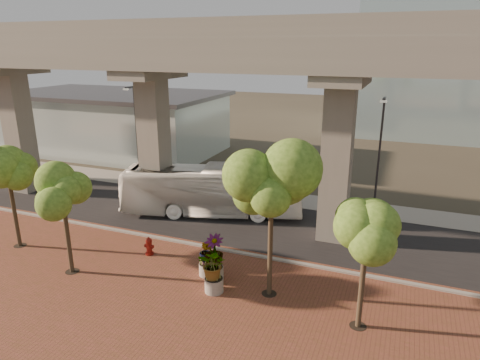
% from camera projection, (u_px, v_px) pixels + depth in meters
% --- Properties ---
extents(ground, '(160.00, 160.00, 0.00)m').
position_uv_depth(ground, '(226.00, 235.00, 25.92)').
color(ground, '#373328').
rests_on(ground, ground).
extents(brick_plaza, '(70.00, 13.00, 0.06)m').
position_uv_depth(brick_plaza, '(154.00, 306.00, 18.81)').
color(brick_plaza, brown).
rests_on(brick_plaza, ground).
extents(asphalt_road, '(90.00, 8.00, 0.04)m').
position_uv_depth(asphalt_road, '(238.00, 223.00, 27.69)').
color(asphalt_road, black).
rests_on(asphalt_road, ground).
extents(curb_strip, '(70.00, 0.25, 0.16)m').
position_uv_depth(curb_strip, '(212.00, 248.00, 24.12)').
color(curb_strip, gray).
rests_on(curb_strip, ground).
extents(far_sidewalk, '(90.00, 3.00, 0.06)m').
position_uv_depth(far_sidewalk, '(265.00, 196.00, 32.57)').
color(far_sidewalk, gray).
rests_on(far_sidewalk, ground).
extents(transit_viaduct, '(72.00, 5.60, 12.40)m').
position_uv_depth(transit_viaduct, '(238.00, 111.00, 25.51)').
color(transit_viaduct, gray).
rests_on(transit_viaduct, ground).
extents(station_pavilion, '(23.00, 13.00, 6.30)m').
position_uv_depth(station_pavilion, '(115.00, 121.00, 46.16)').
color(station_pavilion, silver).
rests_on(station_pavilion, ground).
extents(transit_bus, '(12.39, 6.11, 3.37)m').
position_uv_depth(transit_bus, '(212.00, 191.00, 28.75)').
color(transit_bus, white).
rests_on(transit_bus, ground).
extents(fire_hydrant, '(0.51, 0.46, 1.02)m').
position_uv_depth(fire_hydrant, '(149.00, 246.00, 23.31)').
color(fire_hydrant, '#68100B').
rests_on(fire_hydrant, ground).
extents(planter_front, '(1.94, 1.94, 2.13)m').
position_uv_depth(planter_front, '(214.00, 267.00, 19.51)').
color(planter_front, '#9C988D').
rests_on(planter_front, ground).
extents(planter_right, '(2.20, 2.20, 2.35)m').
position_uv_depth(planter_right, '(214.00, 253.00, 20.46)').
color(planter_right, gray).
rests_on(planter_right, ground).
extents(planter_left, '(1.78, 1.78, 1.96)m').
position_uv_depth(planter_left, '(207.00, 253.00, 20.99)').
color(planter_left, '#9D998E').
rests_on(planter_left, ground).
extents(street_tree_far_west, '(3.24, 3.24, 5.91)m').
position_uv_depth(street_tree_far_west, '(8.00, 172.00, 23.14)').
color(street_tree_far_west, '#493A29').
rests_on(street_tree_far_west, ground).
extents(street_tree_near_west, '(3.16, 3.16, 5.70)m').
position_uv_depth(street_tree_near_west, '(62.00, 193.00, 20.38)').
color(street_tree_near_west, '#493A29').
rests_on(street_tree_near_west, ground).
extents(street_tree_near_east, '(3.88, 3.88, 6.95)m').
position_uv_depth(street_tree_near_east, '(272.00, 188.00, 18.17)').
color(street_tree_near_east, '#493A29').
rests_on(street_tree_near_east, ground).
extents(street_tree_far_east, '(3.13, 3.13, 5.36)m').
position_uv_depth(street_tree_far_east, '(366.00, 239.00, 16.26)').
color(street_tree_far_east, '#493A29').
rests_on(street_tree_far_east, ground).
extents(streetlamp_west, '(0.40, 1.16, 7.98)m').
position_uv_depth(streetlamp_west, '(136.00, 129.00, 34.09)').
color(streetlamp_west, '#323238').
rests_on(streetlamp_west, ground).
extents(streetlamp_east, '(0.40, 1.16, 7.98)m').
position_uv_depth(streetlamp_east, '(379.00, 151.00, 26.98)').
color(streetlamp_east, '#2C2B30').
rests_on(streetlamp_east, ground).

